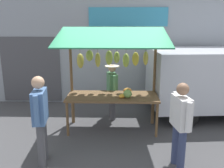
# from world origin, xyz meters

# --- Properties ---
(ground_plane) EXTENTS (40.00, 40.00, 0.00)m
(ground_plane) POSITION_xyz_m (0.00, 0.00, 0.00)
(ground_plane) COLOR #424244
(street_backdrop) EXTENTS (9.00, 0.30, 3.40)m
(street_backdrop) POSITION_xyz_m (0.05, -2.20, 1.70)
(street_backdrop) COLOR #8C939E
(street_backdrop) RESTS_ON ground
(market_stall) EXTENTS (2.50, 1.46, 2.50)m
(market_stall) POSITION_xyz_m (0.01, -0.07, 1.55)
(market_stall) COLOR brown
(market_stall) RESTS_ON ground
(vendor_with_sunhat) EXTENTS (0.39, 0.64, 1.51)m
(vendor_with_sunhat) POSITION_xyz_m (0.03, -0.75, 0.87)
(vendor_with_sunhat) COLOR #4C4C51
(vendor_with_sunhat) RESTS_ON ground
(shopper_in_striped_shirt) EXTENTS (0.30, 0.68, 1.62)m
(shopper_in_striped_shirt) POSITION_xyz_m (-1.26, 1.61, 0.93)
(shopper_in_striped_shirt) COLOR navy
(shopper_in_striped_shirt) RESTS_ON ground
(shopper_in_grey_tee) EXTENTS (0.28, 0.71, 1.70)m
(shopper_in_grey_tee) POSITION_xyz_m (1.28, 1.53, 0.99)
(shopper_in_grey_tee) COLOR #4C4C51
(shopper_in_grey_tee) RESTS_ON ground
(parked_van) EXTENTS (4.53, 2.19, 1.88)m
(parked_van) POSITION_xyz_m (-3.11, -1.10, 1.12)
(parked_van) COLOR silver
(parked_van) RESTS_ON ground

